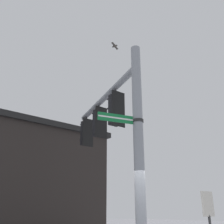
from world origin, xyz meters
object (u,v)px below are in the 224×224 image
traffic_light_mid_inner (98,123)px  street_name_sign (128,120)px  bird_flying (115,46)px  traffic_light_mid_outer (85,133)px  traffic_light_nearest_pole (115,110)px  historical_marker (209,215)px

traffic_light_mid_inner → street_name_sign: traffic_light_mid_inner is taller
bird_flying → traffic_light_mid_outer: bearing=128.6°
traffic_light_nearest_pole → traffic_light_mid_outer: 3.14m
bird_flying → traffic_light_nearest_pole: bearing=-129.9°
traffic_light_mid_outer → street_name_sign: traffic_light_mid_outer is taller
traffic_light_mid_inner → bird_flying: 4.43m
traffic_light_mid_inner → street_name_sign: size_ratio=1.02×
traffic_light_mid_inner → traffic_light_nearest_pole: bearing=-105.7°
traffic_light_mid_outer → street_name_sign: 4.78m
traffic_light_nearest_pole → bird_flying: bearing=50.1°
traffic_light_nearest_pole → traffic_light_mid_outer: same height
traffic_light_nearest_pole → street_name_sign: 1.80m
traffic_light_mid_inner → traffic_light_mid_outer: bearing=74.3°
street_name_sign → historical_marker: street_name_sign is taller
traffic_light_nearest_pole → bird_flying: 4.96m
bird_flying → traffic_light_mid_inner: bearing=-158.7°
traffic_light_nearest_pole → historical_marker: traffic_light_nearest_pole is taller
street_name_sign → bird_flying: 6.57m
street_name_sign → bird_flying: size_ratio=2.61×
traffic_light_mid_inner → street_name_sign: (-1.14, -2.92, -0.86)m
street_name_sign → traffic_light_mid_inner: bearing=68.7°
traffic_light_nearest_pole → street_name_sign: bearing=-116.8°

